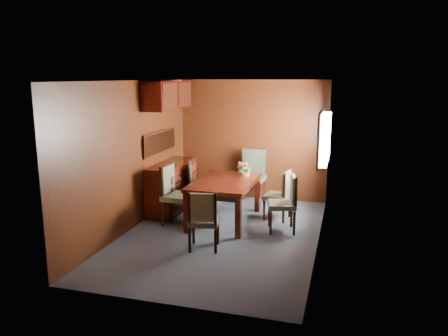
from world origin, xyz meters
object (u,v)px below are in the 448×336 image
(sideboard, at_px, (172,187))
(dining_table, at_px, (225,186))
(chair_head, at_px, (203,217))
(flower_centerpiece, at_px, (243,169))
(chair_right_near, at_px, (286,200))
(chair_left_near, at_px, (174,191))

(sideboard, distance_m, dining_table, 1.20)
(chair_head, bearing_deg, dining_table, 81.52)
(dining_table, bearing_deg, sideboard, 161.90)
(dining_table, relative_size, flower_centerpiece, 6.26)
(chair_right_near, distance_m, chair_head, 1.53)
(sideboard, xyz_separation_m, chair_head, (1.18, -1.68, 0.04))
(chair_left_near, bearing_deg, chair_right_near, 96.40)
(dining_table, height_order, chair_left_near, chair_left_near)
(sideboard, distance_m, flower_centerpiece, 1.40)
(chair_head, xyz_separation_m, flower_centerpiece, (0.17, 1.75, 0.35))
(flower_centerpiece, bearing_deg, chair_left_near, -142.85)
(chair_left_near, distance_m, flower_centerpiece, 1.31)
(dining_table, bearing_deg, chair_head, -87.35)
(chair_left_near, height_order, chair_right_near, chair_left_near)
(dining_table, distance_m, chair_head, 1.32)
(sideboard, xyz_separation_m, chair_right_near, (2.21, -0.56, 0.07))
(dining_table, xyz_separation_m, chair_head, (0.05, -1.31, -0.13))
(dining_table, bearing_deg, chair_left_near, -157.32)
(chair_left_near, relative_size, chair_head, 1.15)
(chair_right_near, bearing_deg, sideboard, 62.54)
(sideboard, relative_size, chair_head, 1.57)
(chair_head, bearing_deg, flower_centerpiece, 73.70)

